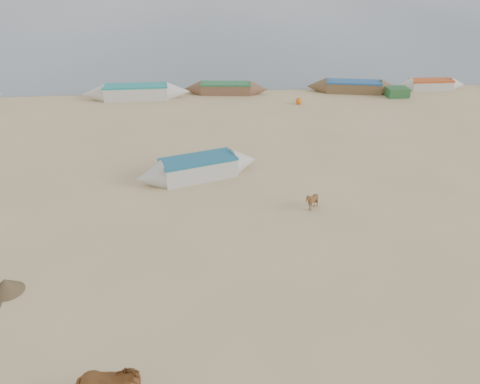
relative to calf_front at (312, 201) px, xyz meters
name	(u,v)px	position (x,y,z in m)	size (l,w,h in m)	color
ground	(252,277)	(-2.91, -4.10, -0.39)	(140.00, 140.00, 0.00)	tan
sea	(199,4)	(-2.91, 77.90, -0.38)	(160.00, 160.00, 0.00)	slate
calf_front	(312,201)	(0.00, 0.00, 0.00)	(0.63, 0.71, 0.78)	brown
near_canoe	(198,168)	(-4.48, 3.45, 0.09)	(5.77, 1.37, 0.96)	beige
waterline_canoes	(149,92)	(-7.69, 16.58, 0.05)	(46.50, 4.05, 0.98)	brown
beach_clutter	(258,93)	(-0.06, 16.03, -0.09)	(45.14, 4.61, 0.64)	#295C32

